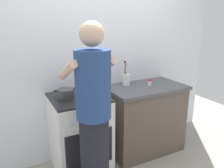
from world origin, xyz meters
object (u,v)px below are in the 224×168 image
spice_bottle (150,83)px  person (94,121)px  stove_range (80,134)px  utensil_crock (126,77)px  pot (66,94)px  mixing_bowl (92,92)px

spice_bottle → person: bearing=-151.0°
spice_bottle → stove_range: bearing=179.2°
utensil_crock → pot: bearing=-168.1°
spice_bottle → person: person is taller
stove_range → person: person is taller
stove_range → spice_bottle: bearing=-0.8°
pot → person: size_ratio=0.14×
mixing_bowl → utensil_crock: (0.56, 0.21, 0.06)m
stove_range → person: (-0.05, -0.56, 0.41)m
pot → mixing_bowl: 0.28m
utensil_crock → person: 1.06m
mixing_bowl → spice_bottle: bearing=2.2°
pot → person: person is taller
pot → mixing_bowl: size_ratio=0.85×
stove_range → pot: size_ratio=3.75×
stove_range → mixing_bowl: 0.51m
stove_range → utensil_crock: 0.91m
person → utensil_crock: bearing=44.1°
utensil_crock → person: (-0.76, -0.73, -0.14)m
mixing_bowl → person: (-0.19, -0.52, -0.08)m
pot → spice_bottle: size_ratio=2.86×
stove_range → person: 0.70m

